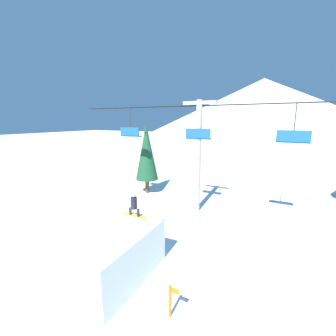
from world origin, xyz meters
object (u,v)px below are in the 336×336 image
snow_ramp (113,254)px  pine_tree_near (147,152)px  snowboarder (134,205)px  trail_marker (170,300)px

snow_ramp → pine_tree_near: pine_tree_near is taller
snow_ramp → snowboarder: bearing=94.9°
snowboarder → trail_marker: 4.61m
pine_tree_near → trail_marker: bearing=-54.5°
snow_ramp → pine_tree_near: size_ratio=0.67×
trail_marker → snow_ramp: bearing=165.8°
snow_ramp → pine_tree_near: (-4.91, 10.47, 2.83)m
snow_ramp → snowboarder: 2.40m
snowboarder → pine_tree_near: 9.97m
snow_ramp → trail_marker: snow_ramp is taller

